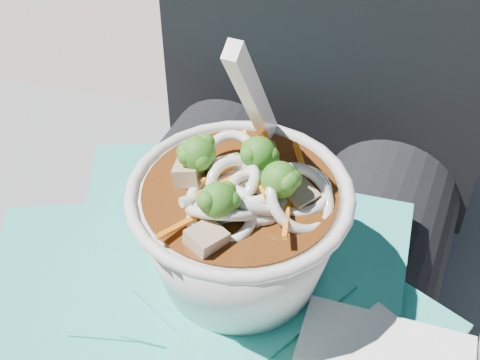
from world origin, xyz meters
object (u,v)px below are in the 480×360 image
at_px(person_body, 265,241).
at_px(plastic_bag, 229,275).
at_px(lap, 226,335).
at_px(udon_bowl, 240,223).

bearing_deg(person_body, plastic_bag, -88.45).
relative_size(person_body, plastic_bag, 2.52).
bearing_deg(lap, udon_bowl, 1.85).
xyz_separation_m(lap, plastic_bag, (0.00, 0.00, 0.08)).
height_order(lap, udon_bowl, udon_bowl).
xyz_separation_m(plastic_bag, udon_bowl, (0.01, -0.00, 0.07)).
distance_m(lap, person_body, 0.10).
bearing_deg(plastic_bag, lap, -135.28).
xyz_separation_m(person_body, plastic_bag, (0.00, -0.09, 0.05)).
height_order(plastic_bag, udon_bowl, udon_bowl).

